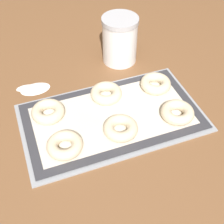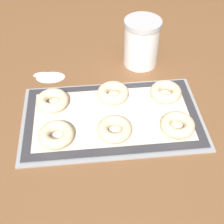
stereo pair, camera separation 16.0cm
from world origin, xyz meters
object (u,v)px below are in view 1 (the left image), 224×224
at_px(baking_tray, 112,117).
at_px(flour_canister, 120,40).
at_px(bagel_front_center, 121,128).
at_px(bagel_front_right, 177,112).
at_px(bagel_back_right, 156,84).
at_px(bagel_front_left, 65,145).
at_px(bagel_back_left, 48,112).
at_px(bagel_back_center, 106,93).

xyz_separation_m(baking_tray, flour_canister, (0.13, 0.26, 0.08)).
bearing_deg(flour_canister, bagel_front_center, -110.63).
relative_size(bagel_front_right, bagel_back_right, 1.00).
relative_size(baking_tray, bagel_front_right, 5.44).
bearing_deg(bagel_front_left, baking_tray, 24.03).
distance_m(bagel_front_right, bagel_back_right, 0.14).
bearing_deg(bagel_front_right, bagel_back_right, 91.06).
bearing_deg(bagel_back_right, flour_canister, 103.77).
bearing_deg(bagel_back_left, bagel_front_right, -20.91).
height_order(bagel_front_right, bagel_back_left, same).
xyz_separation_m(bagel_front_right, bagel_back_center, (-0.16, 0.15, 0.00)).
height_order(bagel_front_right, flour_canister, flour_canister).
bearing_deg(bagel_front_center, bagel_front_right, -0.42).
bearing_deg(bagel_back_left, bagel_back_center, 4.93).
xyz_separation_m(bagel_back_left, bagel_back_center, (0.18, 0.02, 0.00)).
bearing_deg(flour_canister, baking_tray, -115.64).
height_order(bagel_front_left, bagel_back_left, same).
relative_size(bagel_back_right, flour_canister, 0.59).
distance_m(bagel_front_left, bagel_back_right, 0.36).
relative_size(baking_tray, flour_canister, 3.23).
xyz_separation_m(bagel_front_center, flour_canister, (0.12, 0.33, 0.06)).
xyz_separation_m(baking_tray, bagel_front_right, (0.17, -0.07, 0.02)).
height_order(bagel_back_left, flour_canister, flour_canister).
xyz_separation_m(baking_tray, bagel_front_center, (0.00, -0.07, 0.02)).
bearing_deg(bagel_back_center, bagel_front_left, -138.08).
height_order(bagel_front_left, bagel_back_center, same).
xyz_separation_m(bagel_back_left, flour_canister, (0.30, 0.20, 0.06)).
xyz_separation_m(bagel_back_left, bagel_back_right, (0.34, 0.00, 0.00)).
distance_m(bagel_back_left, bagel_back_center, 0.18).
height_order(bagel_front_left, flour_canister, flour_canister).
distance_m(bagel_front_right, bagel_back_left, 0.37).
bearing_deg(bagel_front_center, bagel_back_left, 142.99).
distance_m(bagel_front_left, bagel_front_right, 0.33).
bearing_deg(bagel_back_left, bagel_front_left, -83.79).
height_order(baking_tray, bagel_front_center, bagel_front_center).
height_order(bagel_front_center, bagel_back_center, same).
height_order(bagel_front_right, bagel_back_center, same).
bearing_deg(bagel_back_right, baking_tray, -158.11).
relative_size(bagel_front_center, bagel_back_left, 1.00).
xyz_separation_m(baking_tray, bagel_back_center, (0.01, 0.08, 0.02)).
distance_m(bagel_front_left, bagel_back_center, 0.23).
bearing_deg(baking_tray, bagel_back_left, 159.20).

